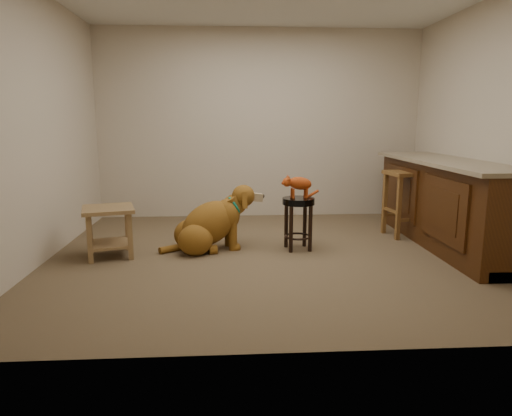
{
  "coord_description": "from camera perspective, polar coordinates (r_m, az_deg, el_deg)",
  "views": [
    {
      "loc": [
        -0.46,
        -4.48,
        1.36
      ],
      "look_at": [
        -0.16,
        0.23,
        0.45
      ],
      "focal_mm": 32.0,
      "sensor_mm": 36.0,
      "label": 1
    }
  ],
  "objects": [
    {
      "name": "padded_stool",
      "position": [
        4.84,
        5.31,
        -0.63
      ],
      "size": [
        0.34,
        0.34,
        0.56
      ],
      "rotation": [
        0.0,
        0.0,
        0.12
      ],
      "color": "black",
      "rests_on": "ground"
    },
    {
      "name": "floor",
      "position": [
        4.7,
        2.17,
        -5.9
      ],
      "size": [
        4.5,
        4.0,
        0.01
      ],
      "primitive_type": "cube",
      "color": "brown",
      "rests_on": "ground"
    },
    {
      "name": "room_shell",
      "position": [
        4.51,
        2.33,
        14.94
      ],
      "size": [
        4.54,
        4.04,
        2.62
      ],
      "color": "beige",
      "rests_on": "ground"
    },
    {
      "name": "wood_stool",
      "position": [
        5.67,
        18.08,
        0.65
      ],
      "size": [
        0.47,
        0.47,
        0.77
      ],
      "rotation": [
        0.0,
        0.0,
        0.15
      ],
      "color": "brown",
      "rests_on": "ground"
    },
    {
      "name": "side_table",
      "position": [
        4.81,
        -17.92,
        -1.95
      ],
      "size": [
        0.6,
        0.6,
        0.51
      ],
      "rotation": [
        0.0,
        0.0,
        0.27
      ],
      "color": "olive",
      "rests_on": "ground"
    },
    {
      "name": "cabinet_run",
      "position": [
        5.43,
        22.77,
        0.3
      ],
      "size": [
        0.7,
        2.56,
        0.94
      ],
      "color": "#46240C",
      "rests_on": "ground"
    },
    {
      "name": "tabby_kitten",
      "position": [
        4.78,
        5.25,
        3.0
      ],
      "size": [
        0.42,
        0.2,
        0.27
      ],
      "rotation": [
        0.0,
        0.0,
        0.12
      ],
      "color": "#A53A10",
      "rests_on": "padded_stool"
    },
    {
      "name": "golden_retriever",
      "position": [
        4.85,
        -5.76,
        -2.1
      ],
      "size": [
        1.13,
        0.65,
        0.73
      ],
      "rotation": [
        0.0,
        0.0,
        0.26
      ],
      "color": "brown",
      "rests_on": "ground"
    }
  ]
}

